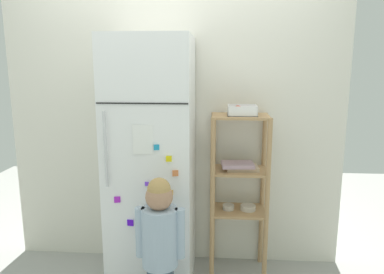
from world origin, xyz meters
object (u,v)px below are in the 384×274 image
object	(u,v)px
pantry_shelf_unit	(239,180)
fruit_bin	(241,111)
child_standing	(160,237)
refrigerator	(152,163)

from	to	relation	value
pantry_shelf_unit	fruit_bin	xyz separation A→B (m)	(-0.00, -0.03, 0.54)
pantry_shelf_unit	fruit_bin	bearing A→B (deg)	-100.29
child_standing	pantry_shelf_unit	size ratio (longest dim) A/B	0.76
child_standing	fruit_bin	size ratio (longest dim) A/B	4.49
refrigerator	pantry_shelf_unit	bearing A→B (deg)	12.18
child_standing	pantry_shelf_unit	bearing A→B (deg)	50.51
refrigerator	child_standing	world-z (taller)	refrigerator
refrigerator	child_standing	size ratio (longest dim) A/B	1.90
fruit_bin	refrigerator	bearing A→B (deg)	-169.85
refrigerator	child_standing	bearing A→B (deg)	-74.64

